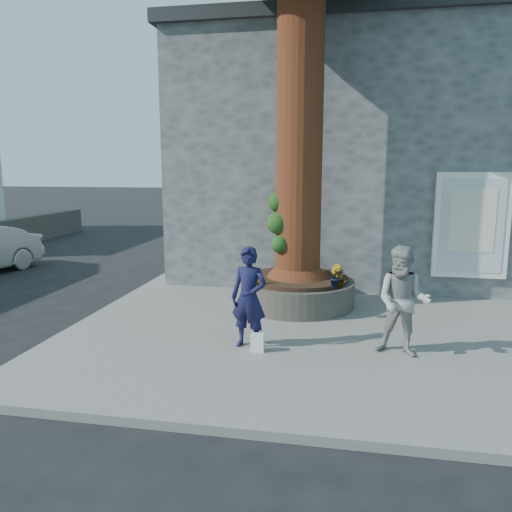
# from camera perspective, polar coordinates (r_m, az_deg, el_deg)

# --- Properties ---
(ground) EXTENTS (120.00, 120.00, 0.00)m
(ground) POSITION_cam_1_polar(r_m,az_deg,el_deg) (8.56, -2.17, -9.69)
(ground) COLOR black
(ground) RESTS_ON ground
(pavement) EXTENTS (9.00, 8.00, 0.12)m
(pavement) POSITION_cam_1_polar(r_m,az_deg,el_deg) (9.30, 8.36, -7.78)
(pavement) COLOR slate
(pavement) RESTS_ON ground
(yellow_line) EXTENTS (0.10, 30.00, 0.01)m
(yellow_line) POSITION_cam_1_polar(r_m,az_deg,el_deg) (10.50, -17.45, -6.37)
(yellow_line) COLOR yellow
(yellow_line) RESTS_ON ground
(stone_shop) EXTENTS (10.30, 8.30, 6.30)m
(stone_shop) POSITION_cam_1_polar(r_m,az_deg,el_deg) (15.06, 13.59, 10.84)
(stone_shop) COLOR #4F5254
(stone_shop) RESTS_ON ground
(planter) EXTENTS (2.30, 2.30, 0.60)m
(planter) POSITION_cam_1_polar(r_m,az_deg,el_deg) (10.21, 4.72, -4.02)
(planter) COLOR black
(planter) RESTS_ON pavement
(man) EXTENTS (0.64, 0.49, 1.59)m
(man) POSITION_cam_1_polar(r_m,az_deg,el_deg) (7.73, -0.81, -4.78)
(man) COLOR #131335
(man) RESTS_ON pavement
(woman) EXTENTS (0.93, 0.81, 1.65)m
(woman) POSITION_cam_1_polar(r_m,az_deg,el_deg) (7.70, 16.44, -5.01)
(woman) COLOR #999792
(woman) RESTS_ON pavement
(shopping_bag) EXTENTS (0.20, 0.12, 0.28)m
(shopping_bag) POSITION_cam_1_polar(r_m,az_deg,el_deg) (7.73, 0.18, -9.86)
(shopping_bag) COLOR white
(shopping_bag) RESTS_ON pavement
(plant_a) EXTENTS (0.22, 0.16, 0.38)m
(plant_a) POSITION_cam_1_polar(r_m,az_deg,el_deg) (9.40, -0.94, -2.09)
(plant_a) COLOR gray
(plant_a) RESTS_ON planter
(plant_b) EXTENTS (0.30, 0.30, 0.44)m
(plant_b) POSITION_cam_1_polar(r_m,az_deg,el_deg) (9.21, 9.02, -2.30)
(plant_b) COLOR gray
(plant_b) RESTS_ON planter
(plant_c) EXTENTS (0.27, 0.27, 0.34)m
(plant_c) POSITION_cam_1_polar(r_m,az_deg,el_deg) (9.22, 9.47, -2.60)
(plant_c) COLOR gray
(plant_c) RESTS_ON planter
(plant_d) EXTENTS (0.34, 0.34, 0.28)m
(plant_d) POSITION_cam_1_polar(r_m,az_deg,el_deg) (9.88, 9.56, -1.93)
(plant_d) COLOR gray
(plant_d) RESTS_ON planter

